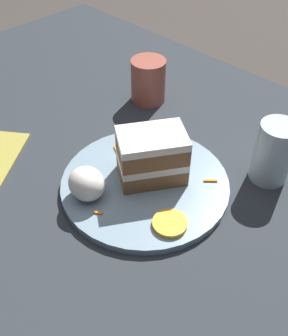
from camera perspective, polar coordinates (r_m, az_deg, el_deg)
ground_plane at (r=0.68m, az=-1.17°, el=-3.50°), size 6.00×6.00×0.00m
dining_table at (r=0.66m, az=-1.18°, el=-2.62°), size 1.36×0.88×0.03m
plate at (r=0.64m, az=0.00°, el=-2.36°), size 0.27×0.27×0.01m
cake_slice at (r=0.62m, az=1.15°, el=1.75°), size 0.12×0.13×0.08m
cream_dollop at (r=0.60m, az=-8.32°, el=-2.26°), size 0.06×0.05×0.05m
orange_garnish at (r=0.57m, az=3.76°, el=-8.03°), size 0.05×0.05×0.01m
carrot_shreds_scatter at (r=0.66m, az=-1.01°, el=0.10°), size 0.18×0.20×0.00m
drinking_glass at (r=0.66m, az=18.16°, el=1.66°), size 0.06×0.06×0.11m
coffee_mug at (r=0.82m, az=0.63°, el=12.77°), size 0.07×0.07×0.09m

